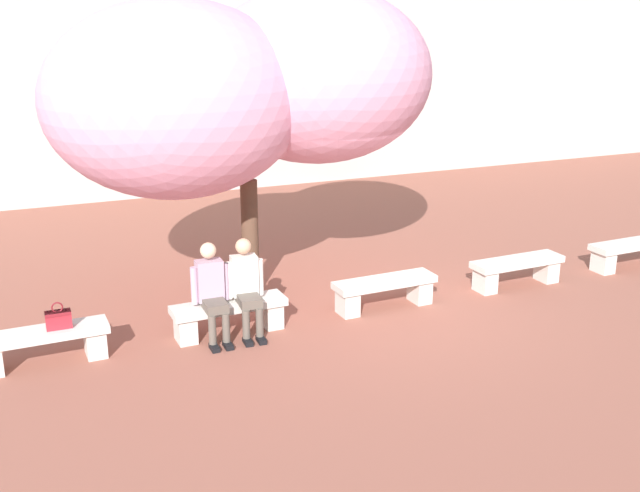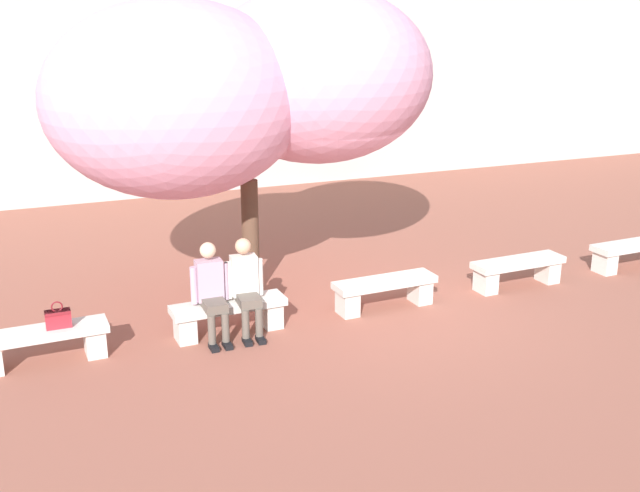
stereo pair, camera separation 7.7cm
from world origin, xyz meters
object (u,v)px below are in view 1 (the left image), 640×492
(stone_bench_near_west, at_px, (229,313))
(handbag, at_px, (58,318))
(stone_bench_center, at_px, (385,289))
(cherry_tree_main, at_px, (247,88))
(person_seated_right, at_px, (246,283))
(person_seated_left, at_px, (212,288))
(stone_bench_near_east, at_px, (517,268))
(stone_bench_west_end, at_px, (44,342))
(stone_bench_east_end, at_px, (631,250))

(stone_bench_near_west, distance_m, handbag, 2.15)
(stone_bench_center, distance_m, cherry_tree_main, 3.45)
(person_seated_right, distance_m, handbag, 2.37)
(cherry_tree_main, bearing_deg, stone_bench_center, -36.48)
(stone_bench_near_west, height_order, person_seated_left, person_seated_left)
(stone_bench_near_west, bearing_deg, handbag, -179.50)
(person_seated_left, distance_m, person_seated_right, 0.47)
(stone_bench_near_east, height_order, handbag, handbag)
(stone_bench_west_end, xyz_separation_m, person_seated_right, (2.56, -0.05, 0.40))
(person_seated_right, relative_size, handbag, 3.81)
(stone_bench_near_east, height_order, person_seated_left, person_seated_left)
(stone_bench_east_end, relative_size, cherry_tree_main, 0.28)
(stone_bench_near_west, relative_size, person_seated_right, 1.20)
(stone_bench_near_west, distance_m, person_seated_right, 0.47)
(stone_bench_east_end, distance_m, handbag, 9.13)
(stone_bench_near_west, relative_size, person_seated_left, 1.20)
(stone_bench_center, relative_size, cherry_tree_main, 0.28)
(stone_bench_east_end, bearing_deg, cherry_tree_main, 169.25)
(stone_bench_near_west, height_order, stone_bench_east_end, same)
(stone_bench_center, xyz_separation_m, stone_bench_near_east, (2.33, 0.00, 0.00))
(person_seated_right, height_order, handbag, person_seated_right)
(person_seated_right, bearing_deg, cherry_tree_main, 68.53)
(stone_bench_near_west, relative_size, handbag, 4.56)
(stone_bench_east_end, bearing_deg, stone_bench_center, 180.00)
(stone_bench_near_east, distance_m, person_seated_right, 4.45)
(person_seated_left, xyz_separation_m, cherry_tree_main, (0.96, 1.24, 2.40))
(stone_bench_center, relative_size, person_seated_left, 1.20)
(stone_bench_center, bearing_deg, stone_bench_east_end, 0.00)
(stone_bench_east_end, relative_size, person_seated_right, 1.20)
(stone_bench_east_end, bearing_deg, person_seated_right, -179.55)
(cherry_tree_main, bearing_deg, stone_bench_near_west, -121.17)
(stone_bench_west_end, relative_size, stone_bench_east_end, 1.00)
(stone_bench_near_west, bearing_deg, stone_bench_west_end, 180.00)
(person_seated_right, bearing_deg, stone_bench_near_west, 166.98)
(stone_bench_west_end, distance_m, cherry_tree_main, 4.31)
(stone_bench_west_end, relative_size, cherry_tree_main, 0.28)
(stone_bench_east_end, xyz_separation_m, cherry_tree_main, (-6.27, 1.19, 2.81))
(stone_bench_center, relative_size, stone_bench_east_end, 1.00)
(person_seated_left, relative_size, person_seated_right, 1.00)
(stone_bench_near_east, bearing_deg, cherry_tree_main, 163.19)
(stone_bench_center, xyz_separation_m, cherry_tree_main, (-1.61, 1.19, 2.81))
(stone_bench_near_east, bearing_deg, stone_bench_east_end, 0.00)
(person_seated_left, xyz_separation_m, person_seated_right, (0.47, 0.00, 0.00))
(handbag, xyz_separation_m, cherry_tree_main, (2.86, 1.21, 2.52))
(stone_bench_near_west, bearing_deg, person_seated_right, -13.02)
(handbag, bearing_deg, stone_bench_near_east, 0.16)
(person_seated_right, xyz_separation_m, handbag, (-2.37, 0.03, -0.12))
(stone_bench_near_east, distance_m, cherry_tree_main, 4.98)
(stone_bench_west_end, bearing_deg, person_seated_right, -1.19)
(handbag, bearing_deg, cherry_tree_main, 22.95)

